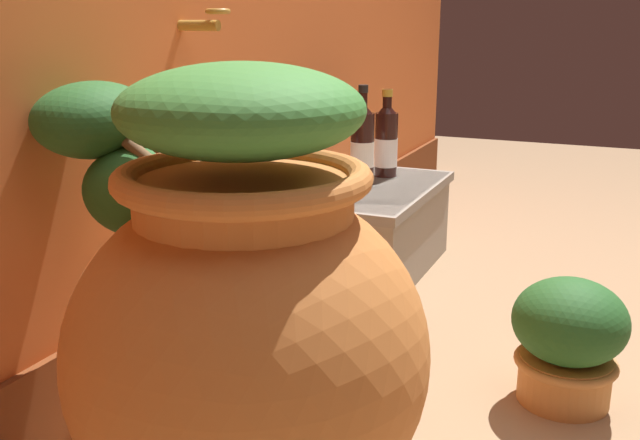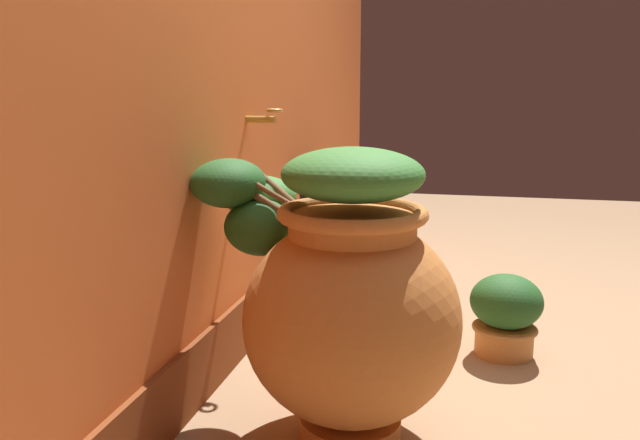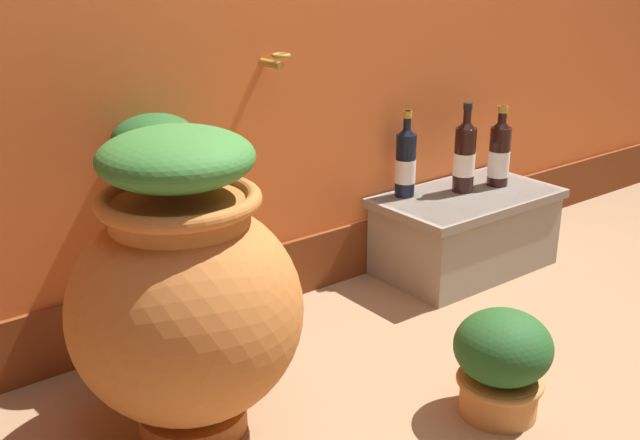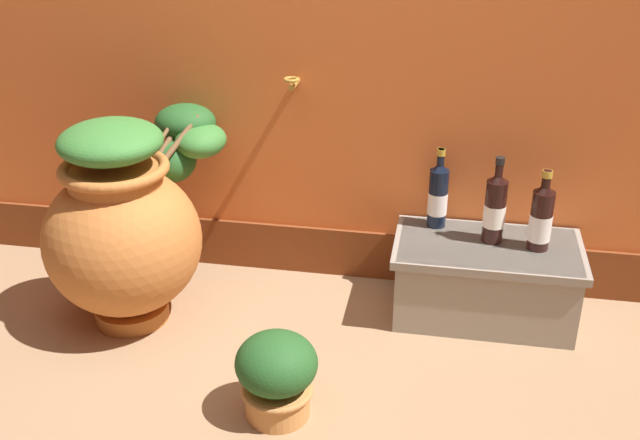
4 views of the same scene
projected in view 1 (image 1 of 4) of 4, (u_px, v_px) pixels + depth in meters
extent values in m
cube|color=brown|center=(212.00, 303.00, 1.87)|extent=(4.40, 0.02, 0.20)
cylinder|color=#B28433|center=(199.00, 25.00, 1.59)|extent=(0.02, 0.10, 0.02)
torus|color=#B28433|center=(218.00, 11.00, 1.57)|extent=(0.06, 0.06, 0.01)
ellipsoid|color=#C17033|center=(248.00, 353.00, 1.09)|extent=(0.55, 0.55, 0.53)
cylinder|color=#C17033|center=(244.00, 208.00, 1.03)|extent=(0.32, 0.32, 0.09)
torus|color=#C17033|center=(243.00, 178.00, 1.02)|extent=(0.37, 0.37, 0.04)
cylinder|color=brown|center=(130.00, 128.00, 1.19)|extent=(0.07, 0.26, 0.14)
ellipsoid|color=#235623|center=(95.00, 120.00, 1.26)|extent=(0.23, 0.20, 0.13)
cylinder|color=brown|center=(171.00, 138.00, 1.23)|extent=(0.12, 0.22, 0.16)
ellipsoid|color=#387A33|center=(151.00, 141.00, 1.32)|extent=(0.19, 0.22, 0.12)
cylinder|color=brown|center=(155.00, 165.00, 1.18)|extent=(0.06, 0.18, 0.11)
ellipsoid|color=#235623|center=(137.00, 192.00, 1.24)|extent=(0.15, 0.20, 0.16)
ellipsoid|color=#387A33|center=(241.00, 110.00, 0.99)|extent=(0.35, 0.35, 0.13)
cube|color=#9E9384|center=(370.00, 229.00, 2.36)|extent=(0.63, 0.36, 0.29)
cube|color=gray|center=(371.00, 191.00, 2.32)|extent=(0.67, 0.38, 0.03)
cylinder|color=black|center=(362.00, 149.00, 2.31)|extent=(0.08, 0.08, 0.23)
cone|color=black|center=(363.00, 109.00, 2.28)|extent=(0.08, 0.08, 0.04)
cylinder|color=black|center=(363.00, 99.00, 2.27)|extent=(0.03, 0.03, 0.09)
cylinder|color=black|center=(363.00, 89.00, 2.26)|extent=(0.03, 0.03, 0.02)
cylinder|color=white|center=(362.00, 154.00, 2.32)|extent=(0.08, 0.08, 0.08)
cylinder|color=black|center=(311.00, 160.00, 2.17)|extent=(0.07, 0.07, 0.22)
cone|color=black|center=(311.00, 119.00, 2.14)|extent=(0.07, 0.07, 0.04)
cylinder|color=black|center=(311.00, 109.00, 2.13)|extent=(0.03, 0.03, 0.08)
cylinder|color=#B7932D|center=(310.00, 99.00, 2.12)|extent=(0.03, 0.03, 0.02)
cylinder|color=silver|center=(311.00, 166.00, 2.17)|extent=(0.07, 0.07, 0.08)
cylinder|color=black|center=(386.00, 145.00, 2.44)|extent=(0.08, 0.08, 0.22)
cone|color=black|center=(387.00, 109.00, 2.41)|extent=(0.08, 0.08, 0.04)
cylinder|color=black|center=(387.00, 101.00, 2.40)|extent=(0.03, 0.03, 0.08)
cylinder|color=#B7932D|center=(387.00, 93.00, 2.39)|extent=(0.04, 0.04, 0.02)
cylinder|color=silver|center=(386.00, 152.00, 2.45)|extent=(0.08, 0.08, 0.10)
cylinder|color=#D68E4C|center=(564.00, 379.00, 1.57)|extent=(0.20, 0.20, 0.10)
torus|color=#C58346|center=(566.00, 362.00, 1.56)|extent=(0.22, 0.22, 0.02)
ellipsoid|color=#235623|center=(570.00, 321.00, 1.54)|extent=(0.25, 0.24, 0.18)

